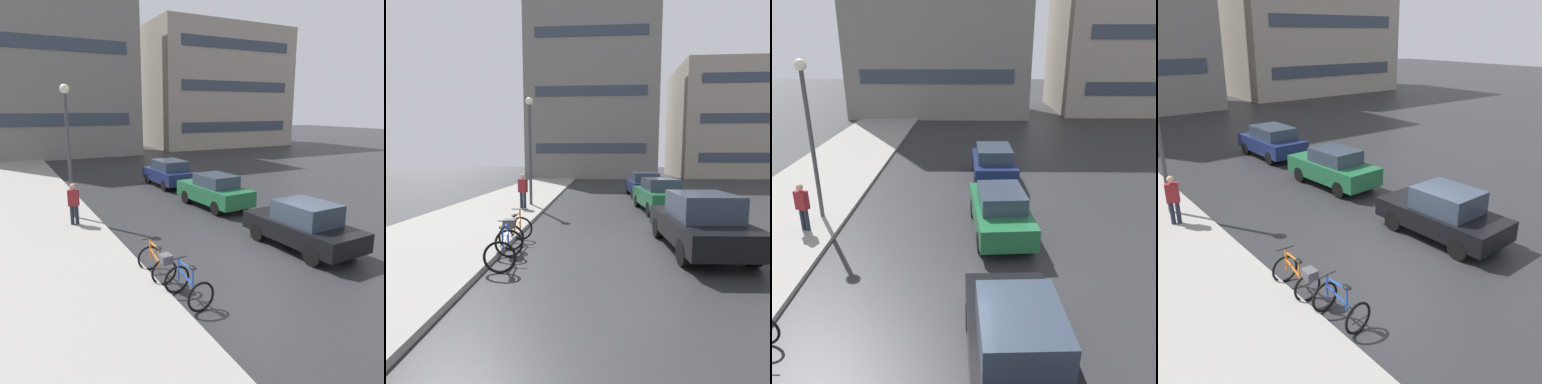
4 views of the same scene
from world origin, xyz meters
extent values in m
plane|color=#28282B|center=(0.00, 0.00, 0.00)|extent=(140.00, 140.00, 0.00)
cube|color=gray|center=(-6.00, 10.00, 0.07)|extent=(4.80, 60.00, 0.14)
torus|color=black|center=(-3.33, -1.02, 0.37)|extent=(0.73, 0.14, 0.73)
torus|color=black|center=(-3.22, -2.07, 0.37)|extent=(0.73, 0.14, 0.73)
cube|color=#234CA8|center=(-3.26, -1.73, 0.65)|extent=(0.04, 0.04, 0.56)
cube|color=#234CA8|center=(-3.33, -1.10, 0.66)|extent=(0.04, 0.04, 0.58)
cube|color=#234CA8|center=(-3.29, -1.41, 0.90)|extent=(0.10, 0.64, 0.04)
cube|color=#234CA8|center=(-3.29, -1.44, 0.59)|extent=(0.11, 0.72, 0.26)
ellipsoid|color=black|center=(-3.26, -1.73, 0.96)|extent=(0.17, 0.27, 0.07)
cylinder|color=black|center=(-3.33, -1.10, 0.97)|extent=(0.50, 0.08, 0.03)
torus|color=black|center=(-3.44, 0.60, 0.36)|extent=(0.73, 0.06, 0.73)
torus|color=black|center=(-3.44, -0.45, 0.36)|extent=(0.73, 0.06, 0.73)
cube|color=orange|center=(-3.44, -0.11, 0.62)|extent=(0.04, 0.04, 0.52)
cube|color=orange|center=(-3.44, 0.52, 0.66)|extent=(0.04, 0.04, 0.60)
cube|color=orange|center=(-3.44, 0.21, 0.88)|extent=(0.04, 0.63, 0.04)
cube|color=orange|center=(-3.44, 0.18, 0.57)|extent=(0.04, 0.72, 0.26)
ellipsoid|color=black|center=(-3.44, -0.11, 0.91)|extent=(0.14, 0.26, 0.07)
cylinder|color=black|center=(-3.44, 0.52, 0.98)|extent=(0.50, 0.03, 0.03)
cube|color=#4C4C51|center=(-3.44, -0.57, 0.78)|extent=(0.28, 0.34, 0.22)
cube|color=black|center=(1.69, -0.06, 0.62)|extent=(1.97, 4.10, 0.60)
cube|color=#2D3847|center=(1.69, -0.22, 1.25)|extent=(1.55, 1.92, 0.67)
cylinder|color=black|center=(0.84, 1.16, 0.32)|extent=(0.25, 0.65, 0.64)
cylinder|color=black|center=(2.43, 1.23, 0.32)|extent=(0.25, 0.65, 0.64)
cylinder|color=black|center=(0.94, -1.34, 0.32)|extent=(0.25, 0.65, 0.64)
cylinder|color=black|center=(2.54, -1.27, 0.32)|extent=(0.25, 0.65, 0.64)
cube|color=#1E6038|center=(1.80, 5.84, 0.67)|extent=(1.99, 4.19, 0.71)
cube|color=#2D3847|center=(1.81, 5.68, 1.30)|extent=(1.53, 2.00, 0.54)
cylinder|color=black|center=(0.96, 7.05, 0.32)|extent=(0.27, 0.65, 0.64)
cylinder|color=black|center=(2.45, 7.16, 0.32)|extent=(0.27, 0.65, 0.64)
cylinder|color=black|center=(1.15, 4.53, 0.32)|extent=(0.27, 0.65, 0.64)
cylinder|color=black|center=(2.64, 4.64, 0.32)|extent=(0.27, 0.65, 0.64)
cube|color=navy|center=(1.91, 11.29, 0.66)|extent=(1.95, 3.97, 0.68)
cube|color=#2D3847|center=(1.91, 11.14, 1.29)|extent=(1.58, 2.23, 0.56)
cylinder|color=black|center=(1.05, 12.49, 0.32)|extent=(0.24, 0.65, 0.64)
cylinder|color=black|center=(2.70, 12.53, 0.32)|extent=(0.24, 0.65, 0.64)
cylinder|color=black|center=(1.11, 10.06, 0.32)|extent=(0.24, 0.65, 0.64)
cylinder|color=black|center=(2.76, 10.10, 0.32)|extent=(0.24, 0.65, 0.64)
cylinder|color=#1E2333|center=(-4.70, 5.62, 0.45)|extent=(0.14, 0.14, 0.89)
cylinder|color=#1E2333|center=(-4.53, 5.56, 0.45)|extent=(0.14, 0.14, 0.89)
cube|color=maroon|center=(-4.62, 5.59, 1.20)|extent=(0.46, 0.35, 0.62)
sphere|color=tan|center=(-4.62, 5.59, 1.65)|extent=(0.22, 0.22, 0.22)
cylinder|color=#424247|center=(-4.48, 6.69, 2.57)|extent=(0.14, 0.14, 5.14)
sphere|color=#F2EACC|center=(-4.48, 6.69, 5.29)|extent=(0.37, 0.37, 0.37)
cube|color=gray|center=(-1.89, 30.38, 9.92)|extent=(15.30, 8.37, 19.83)
cube|color=#333D4C|center=(-1.89, 26.15, 3.57)|extent=(12.54, 0.06, 1.10)
cube|color=#333D4C|center=(-1.89, 26.15, 9.92)|extent=(12.54, 0.06, 1.10)
cube|color=#333D4C|center=(-1.89, 26.15, 16.26)|extent=(12.54, 0.06, 1.10)
cube|color=#9E9384|center=(17.50, 32.77, 6.95)|extent=(16.83, 10.66, 13.90)
cube|color=#333D4C|center=(17.50, 27.40, 2.50)|extent=(13.80, 0.06, 1.10)
cube|color=#333D4C|center=(17.50, 27.40, 6.95)|extent=(13.80, 0.06, 1.10)
cube|color=#333D4C|center=(17.50, 27.40, 11.40)|extent=(13.80, 0.06, 1.10)
camera|label=1|loc=(-6.98, -8.88, 4.56)|focal=35.00mm
camera|label=2|loc=(-1.11, -8.28, 2.54)|focal=28.00mm
camera|label=3|loc=(0.78, -5.45, 5.80)|focal=35.00mm
camera|label=4|loc=(-7.89, -7.84, 5.95)|focal=40.00mm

